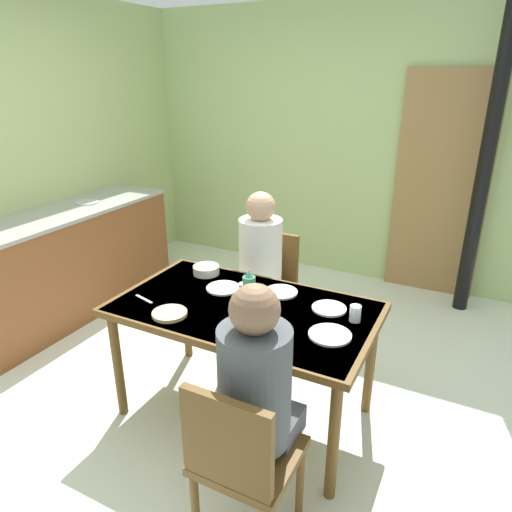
# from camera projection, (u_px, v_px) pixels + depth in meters

# --- Properties ---
(ground_plane) EXTENTS (5.96, 5.96, 0.00)m
(ground_plane) POSITION_uv_depth(u_px,v_px,m) (211.00, 383.00, 3.10)
(ground_plane) COLOR silver
(wall_back) EXTENTS (4.15, 0.10, 2.59)m
(wall_back) POSITION_uv_depth(u_px,v_px,m) (331.00, 145.00, 4.52)
(wall_back) COLOR #ABC57F
(wall_back) RESTS_ON ground_plane
(wall_left) EXTENTS (0.10, 3.44, 2.59)m
(wall_left) POSITION_uv_depth(u_px,v_px,m) (46.00, 156.00, 3.92)
(wall_left) COLOR #AFC27B
(wall_left) RESTS_ON ground_plane
(door_wooden) EXTENTS (0.80, 0.05, 2.00)m
(door_wooden) POSITION_uv_depth(u_px,v_px,m) (440.00, 187.00, 4.10)
(door_wooden) COLOR olive
(door_wooden) RESTS_ON ground_plane
(stove_pipe_column) EXTENTS (0.12, 0.12, 2.59)m
(stove_pipe_column) POSITION_uv_depth(u_px,v_px,m) (486.00, 162.00, 3.63)
(stove_pipe_column) COLOR black
(stove_pipe_column) RESTS_ON ground_plane
(kitchen_counter) EXTENTS (0.61, 1.98, 0.91)m
(kitchen_counter) POSITION_uv_depth(u_px,v_px,m) (68.00, 262.00, 3.92)
(kitchen_counter) COLOR brown
(kitchen_counter) RESTS_ON ground_plane
(dining_table) EXTENTS (1.46, 0.84, 0.73)m
(dining_table) POSITION_uv_depth(u_px,v_px,m) (244.00, 317.00, 2.60)
(dining_table) COLOR brown
(dining_table) RESTS_ON ground_plane
(chair_near_diner) EXTENTS (0.40, 0.40, 0.87)m
(chair_near_diner) POSITION_uv_depth(u_px,v_px,m) (241.00, 459.00, 1.85)
(chair_near_diner) COLOR brown
(chair_near_diner) RESTS_ON ground_plane
(chair_far_diner) EXTENTS (0.40, 0.40, 0.87)m
(chair_far_diner) POSITION_uv_depth(u_px,v_px,m) (268.00, 284.00, 3.39)
(chair_far_diner) COLOR brown
(chair_far_diner) RESTS_ON ground_plane
(person_near_diner) EXTENTS (0.30, 0.37, 0.77)m
(person_near_diner) POSITION_uv_depth(u_px,v_px,m) (256.00, 382.00, 1.86)
(person_near_diner) COLOR #4A4A52
(person_near_diner) RESTS_ON ground_plane
(person_far_diner) EXTENTS (0.30, 0.37, 0.77)m
(person_far_diner) POSITION_uv_depth(u_px,v_px,m) (260.00, 254.00, 3.18)
(person_far_diner) COLOR silver
(person_far_diner) RESTS_ON ground_plane
(water_bottle_green_near) EXTENTS (0.07, 0.07, 0.29)m
(water_bottle_green_near) POSITION_uv_depth(u_px,v_px,m) (249.00, 297.00, 2.38)
(water_bottle_green_near) COLOR #3A8963
(water_bottle_green_near) RESTS_ON dining_table
(serving_bowl_center) EXTENTS (0.17, 0.17, 0.05)m
(serving_bowl_center) POSITION_uv_depth(u_px,v_px,m) (206.00, 270.00, 2.98)
(serving_bowl_center) COLOR beige
(serving_bowl_center) RESTS_ON dining_table
(dinner_plate_near_left) EXTENTS (0.20, 0.20, 0.01)m
(dinner_plate_near_left) POSITION_uv_depth(u_px,v_px,m) (223.00, 288.00, 2.78)
(dinner_plate_near_left) COLOR white
(dinner_plate_near_left) RESTS_ON dining_table
(dinner_plate_near_right) EXTENTS (0.20, 0.20, 0.01)m
(dinner_plate_near_right) POSITION_uv_depth(u_px,v_px,m) (281.00, 292.00, 2.73)
(dinner_plate_near_right) COLOR white
(dinner_plate_near_right) RESTS_ON dining_table
(dinner_plate_far_center) EXTENTS (0.22, 0.22, 0.01)m
(dinner_plate_far_center) POSITION_uv_depth(u_px,v_px,m) (330.00, 335.00, 2.28)
(dinner_plate_far_center) COLOR white
(dinner_plate_far_center) RESTS_ON dining_table
(dinner_plate_far_side) EXTENTS (0.19, 0.19, 0.01)m
(dinner_plate_far_side) POSITION_uv_depth(u_px,v_px,m) (329.00, 308.00, 2.54)
(dinner_plate_far_side) COLOR white
(dinner_plate_far_side) RESTS_ON dining_table
(drinking_glass_by_near_diner) EXTENTS (0.06, 0.06, 0.09)m
(drinking_glass_by_near_diner) POSITION_uv_depth(u_px,v_px,m) (244.00, 291.00, 2.66)
(drinking_glass_by_near_diner) COLOR silver
(drinking_glass_by_near_diner) RESTS_ON dining_table
(drinking_glass_by_far_diner) EXTENTS (0.06, 0.06, 0.09)m
(drinking_glass_by_far_diner) POSITION_uv_depth(u_px,v_px,m) (355.00, 313.00, 2.40)
(drinking_glass_by_far_diner) COLOR silver
(drinking_glass_by_far_diner) RESTS_ON dining_table
(bread_plate_sliced) EXTENTS (0.19, 0.19, 0.02)m
(bread_plate_sliced) POSITION_uv_depth(u_px,v_px,m) (170.00, 314.00, 2.47)
(bread_plate_sliced) COLOR #DBB77A
(bread_plate_sliced) RESTS_ON dining_table
(cutlery_knife_near) EXTENTS (0.15, 0.05, 0.00)m
(cutlery_knife_near) POSITION_uv_depth(u_px,v_px,m) (144.00, 299.00, 2.65)
(cutlery_knife_near) COLOR silver
(cutlery_knife_near) RESTS_ON dining_table
(cutlery_fork_near) EXTENTS (0.15, 0.05, 0.00)m
(cutlery_fork_near) POSITION_uv_depth(u_px,v_px,m) (266.00, 339.00, 2.25)
(cutlery_fork_near) COLOR silver
(cutlery_fork_near) RESTS_ON dining_table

